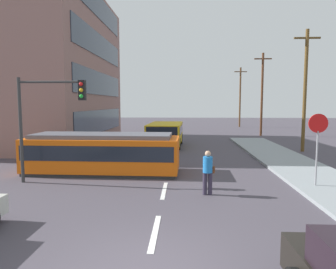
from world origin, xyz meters
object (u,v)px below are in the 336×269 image
object	(u,v)px
city_bus	(165,133)
pedestrian_crossing	(208,170)
traffic_light_mast	(48,109)
utility_pole_far	(262,93)
utility_pole_distant	(240,96)
utility_pole_mid	(305,89)
stop_sign	(318,135)
streetcar_tram	(103,153)
parked_sedan_mid	(81,148)

from	to	relation	value
city_bus	pedestrian_crossing	bearing A→B (deg)	-79.91
traffic_light_mast	utility_pole_far	world-z (taller)	utility_pole_far
traffic_light_mast	pedestrian_crossing	bearing A→B (deg)	-12.33
pedestrian_crossing	utility_pole_distant	bearing A→B (deg)	78.00
pedestrian_crossing	utility_pole_mid	world-z (taller)	utility_pole_mid
utility_pole_distant	stop_sign	bearing A→B (deg)	-94.99
utility_pole_mid	utility_pole_far	world-z (taller)	utility_pole_far
pedestrian_crossing	utility_pole_far	size ratio (longest dim) A/B	0.19
streetcar_tram	utility_pole_distant	distance (m)	33.41
parked_sedan_mid	stop_sign	xyz separation A→B (m)	(11.74, -6.45, 1.57)
pedestrian_crossing	utility_pole_mid	size ratio (longest dim) A/B	0.20
city_bus	stop_sign	bearing A→B (deg)	-60.92
pedestrian_crossing	stop_sign	size ratio (longest dim) A/B	0.58
stop_sign	utility_pole_mid	size ratio (longest dim) A/B	0.34
streetcar_tram	traffic_light_mast	size ratio (longest dim) A/B	1.66
streetcar_tram	utility_pole_distant	bearing A→B (deg)	68.43
city_bus	parked_sedan_mid	world-z (taller)	city_bus
city_bus	utility_pole_mid	bearing A→B (deg)	-12.31
stop_sign	utility_pole_mid	world-z (taller)	utility_pole_mid
streetcar_tram	stop_sign	bearing A→B (deg)	-15.00
streetcar_tram	parked_sedan_mid	distance (m)	4.67
city_bus	utility_pole_far	xyz separation A→B (m)	(9.71, 8.77, 3.46)
parked_sedan_mid	utility_pole_mid	bearing A→B (deg)	13.19
parked_sedan_mid	utility_pole_far	bearing A→B (deg)	44.53
utility_pole_distant	city_bus	bearing A→B (deg)	-114.45
parked_sedan_mid	utility_pole_mid	world-z (taller)	utility_pole_mid
city_bus	parked_sedan_mid	xyz separation A→B (m)	(-4.99, -5.68, -0.44)
stop_sign	parked_sedan_mid	bearing A→B (deg)	151.19
pedestrian_crossing	utility_pole_mid	bearing A→B (deg)	55.28
utility_pole_far	utility_pole_mid	bearing A→B (deg)	-88.61
traffic_light_mast	utility_pole_far	bearing A→B (deg)	55.58
traffic_light_mast	utility_pole_mid	world-z (taller)	utility_pole_mid
city_bus	traffic_light_mast	bearing A→B (deg)	-110.29
utility_pole_distant	pedestrian_crossing	bearing A→B (deg)	-102.00
pedestrian_crossing	utility_pole_mid	xyz separation A→B (m)	(7.63, 11.00, 3.51)
pedestrian_crossing	traffic_light_mast	size ratio (longest dim) A/B	0.37
city_bus	utility_pole_mid	distance (m)	10.75
parked_sedan_mid	traffic_light_mast	size ratio (longest dim) A/B	0.91
parked_sedan_mid	utility_pole_distant	distance (m)	30.90
pedestrian_crossing	parked_sedan_mid	size ratio (longest dim) A/B	0.41
streetcar_tram	utility_pole_mid	xyz separation A→B (m)	(12.52, 7.47, 3.45)
streetcar_tram	parked_sedan_mid	size ratio (longest dim) A/B	1.84
streetcar_tram	city_bus	world-z (taller)	streetcar_tram
city_bus	parked_sedan_mid	size ratio (longest dim) A/B	1.40
streetcar_tram	utility_pole_mid	world-z (taller)	utility_pole_mid
city_bus	stop_sign	world-z (taller)	stop_sign
traffic_light_mast	utility_pole_mid	bearing A→B (deg)	33.71
streetcar_tram	parked_sedan_mid	xyz separation A→B (m)	(-2.44, 3.96, -0.38)
city_bus	utility_pole_distant	bearing A→B (deg)	65.55
streetcar_tram	city_bus	size ratio (longest dim) A/B	1.31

